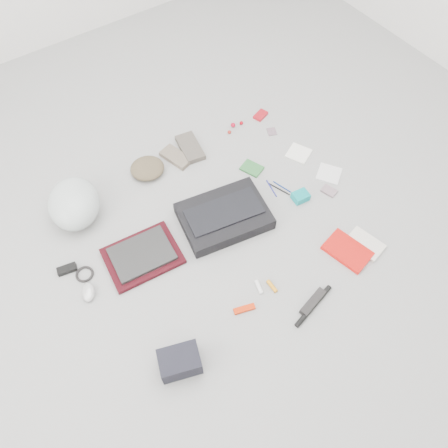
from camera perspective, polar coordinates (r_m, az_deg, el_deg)
ground_plane at (r=2.30m, az=0.00°, el=-0.68°), size 4.00×4.00×0.00m
messenger_bag at (r=2.30m, az=0.01°, el=1.03°), size 0.50×0.40×0.07m
bag_flap at (r=2.26m, az=0.01°, el=1.63°), size 0.42×0.25×0.01m
laptop_sleeve at (r=2.24m, az=-10.59°, el=-4.15°), size 0.39×0.31×0.03m
laptop at (r=2.22m, az=-10.68°, el=-3.87°), size 0.32×0.24×0.02m
bike_helmet at (r=2.40m, az=-19.01°, el=2.55°), size 0.36×0.40×0.20m
beanie at (r=2.53m, az=-9.99°, el=7.18°), size 0.25×0.24×0.07m
mitten_left at (r=2.59m, az=-6.27°, el=8.69°), size 0.14×0.21×0.03m
mitten_right at (r=2.63m, az=-4.44°, el=9.93°), size 0.15×0.24×0.03m
power_brick at (r=2.30m, az=-19.81°, el=-5.58°), size 0.10×0.06×0.03m
cable_coil at (r=2.27m, az=-17.75°, el=-6.26°), size 0.10×0.10×0.01m
mouse at (r=2.20m, az=-17.30°, el=-8.49°), size 0.10×0.12×0.04m
camera_bag at (r=1.97m, az=-5.79°, el=-17.46°), size 0.20×0.17×0.11m
multitool at (r=2.09m, az=2.67°, el=-11.02°), size 0.11×0.06×0.02m
toiletry_tube_white at (r=2.13m, az=4.57°, el=-8.20°), size 0.04×0.07×0.02m
toiletry_tube_orange at (r=2.14m, az=6.29°, el=-8.07°), size 0.02×0.07×0.02m
u_lock at (r=2.13m, az=11.51°, el=-9.96°), size 0.16×0.08×0.03m
bike_pump at (r=2.13m, az=11.59°, el=-10.44°), size 0.26×0.08×0.02m
book_red at (r=2.30m, az=15.82°, el=-3.39°), size 0.20×0.25×0.02m
book_white at (r=2.35m, az=17.92°, el=-2.48°), size 0.16×0.20×0.02m
notepad at (r=2.54m, az=3.66°, el=7.27°), size 0.13×0.14×0.01m
pen_blue at (r=2.46m, az=6.22°, el=4.65°), size 0.03×0.12×0.01m
pen_black at (r=2.46m, az=7.20°, el=4.57°), size 0.05×0.13×0.01m
pen_navy at (r=2.47m, az=7.58°, el=4.85°), size 0.04×0.12×0.01m
accordion_wallet at (r=2.43m, az=9.97°, el=3.56°), size 0.09×0.08×0.04m
card_deck at (r=2.50m, az=13.55°, el=4.22°), size 0.08×0.09×0.02m
napkin_top at (r=2.65m, az=9.73°, el=9.10°), size 0.17×0.17×0.01m
napkin_bottom at (r=2.58m, az=13.55°, el=6.40°), size 0.18×0.18×0.01m
lollipop_a at (r=2.72m, az=0.70°, el=11.91°), size 0.03×0.03×0.02m
lollipop_b at (r=2.76m, az=1.19°, el=12.80°), size 0.03×0.03×0.03m
lollipop_c at (r=2.78m, az=2.28°, el=13.05°), size 0.03×0.03×0.02m
altoids_tin at (r=2.84m, az=4.80°, el=13.98°), size 0.10×0.08×0.02m
stamp_sheet at (r=2.75m, az=6.26°, el=11.92°), size 0.07×0.08×0.00m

